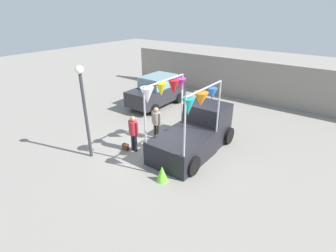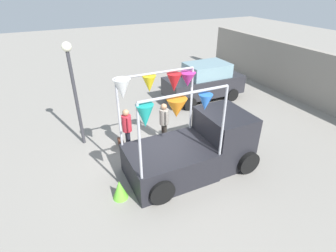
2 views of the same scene
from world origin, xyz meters
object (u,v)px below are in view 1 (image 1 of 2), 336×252
object	(u,v)px
vendor_truck	(195,130)
person_customer	(134,130)
parked_car	(157,91)
person_vendor	(156,120)
street_lamp	(84,100)
folded_kite_bundle_lime	(162,174)
handbag	(126,147)

from	to	relation	value
vendor_truck	person_customer	size ratio (longest dim) A/B	2.57
vendor_truck	parked_car	world-z (taller)	vendor_truck
person_vendor	street_lamp	bearing A→B (deg)	-113.48
street_lamp	folded_kite_bundle_lime	world-z (taller)	street_lamp
parked_car	person_vendor	size ratio (longest dim) A/B	2.51
vendor_truck	street_lamp	size ratio (longest dim) A/B	1.09
vendor_truck	folded_kite_bundle_lime	size ratio (longest dim) A/B	6.89
parked_car	street_lamp	xyz separation A→B (m)	(1.61, -6.41, 1.54)
person_vendor	handbag	bearing A→B (deg)	-105.40
person_customer	handbag	distance (m)	0.92
person_customer	vendor_truck	bearing A→B (deg)	40.44
person_customer	person_vendor	distance (m)	1.41
vendor_truck	person_vendor	bearing A→B (deg)	-171.24
handbag	vendor_truck	bearing A→B (deg)	39.02
handbag	folded_kite_bundle_lime	xyz separation A→B (m)	(2.64, -0.80, 0.16)
vendor_truck	street_lamp	xyz separation A→B (m)	(-3.14, -3.13, 1.59)
parked_car	person_customer	world-z (taller)	parked_car
parked_car	handbag	xyz separation A→B (m)	(2.40, -5.19, -0.80)
vendor_truck	folded_kite_bundle_lime	xyz separation A→B (m)	(0.29, -2.70, -0.59)
parked_car	folded_kite_bundle_lime	size ratio (longest dim) A/B	6.67
parked_car	folded_kite_bundle_lime	world-z (taller)	parked_car
person_customer	handbag	world-z (taller)	person_customer
street_lamp	folded_kite_bundle_lime	xyz separation A→B (m)	(3.43, 0.42, -2.19)
person_vendor	folded_kite_bundle_lime	xyz separation A→B (m)	(2.20, -2.41, -0.66)
folded_kite_bundle_lime	vendor_truck	bearing A→B (deg)	96.16
folded_kite_bundle_lime	parked_car	bearing A→B (deg)	130.10
street_lamp	vendor_truck	bearing A→B (deg)	44.91
street_lamp	parked_car	bearing A→B (deg)	104.11
parked_car	handbag	distance (m)	5.77
parked_car	vendor_truck	bearing A→B (deg)	-34.66
parked_car	person_customer	bearing A→B (deg)	-61.14
street_lamp	folded_kite_bundle_lime	bearing A→B (deg)	7.04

